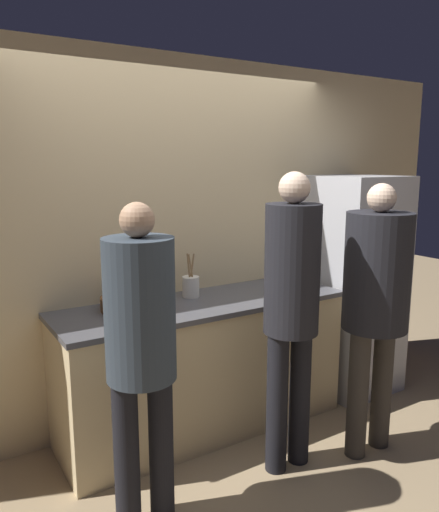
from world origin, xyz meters
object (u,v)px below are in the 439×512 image
(person_center, at_px, (291,300))
(fruit_bowl, at_px, (129,303))
(person_left, at_px, (141,340))
(cup_white, at_px, (289,289))
(utensil_crock, at_px, (191,286))
(bottle_clear, at_px, (290,280))
(refrigerator, at_px, (350,283))
(cup_red, at_px, (168,303))
(person_right, at_px, (376,292))

(person_center, relative_size, fruit_bowl, 5.10)
(person_left, xyz_separation_m, cup_white, (1.36, 0.51, -0.04))
(fruit_bowl, xyz_separation_m, utensil_crock, (0.49, 0.06, 0.03))
(person_center, height_order, bottle_clear, person_center)
(refrigerator, bearing_deg, utensil_crock, 172.85)
(refrigerator, distance_m, person_left, 2.23)
(refrigerator, distance_m, cup_white, 0.78)
(cup_red, bearing_deg, fruit_bowl, 152.70)
(refrigerator, bearing_deg, person_right, -127.98)
(refrigerator, bearing_deg, cup_red, 179.82)
(person_left, distance_m, cup_white, 1.46)
(cup_white, bearing_deg, cup_red, 171.57)
(person_center, height_order, utensil_crock, person_center)
(refrigerator, distance_m, fruit_bowl, 1.90)
(utensil_crock, bearing_deg, person_left, -131.71)
(utensil_crock, bearing_deg, bottle_clear, -17.16)
(person_right, bearing_deg, refrigerator, 52.02)
(person_center, xyz_separation_m, utensil_crock, (-0.23, 0.82, -0.06))
(person_center, distance_m, cup_white, 0.67)
(cup_white, bearing_deg, person_left, -159.43)
(person_right, height_order, cup_red, person_right)
(person_left, bearing_deg, utensil_crock, 48.29)
(bottle_clear, bearing_deg, person_center, -129.33)
(refrigerator, bearing_deg, person_center, -151.28)
(refrigerator, bearing_deg, fruit_bowl, 176.36)
(person_center, bearing_deg, fruit_bowl, 133.09)
(fruit_bowl, xyz_separation_m, cup_red, (0.22, -0.12, -0.01))
(person_left, bearing_deg, person_center, -0.19)
(person_center, distance_m, utensil_crock, 0.85)
(cup_white, bearing_deg, person_center, -128.56)
(person_center, relative_size, utensil_crock, 5.85)
(bottle_clear, xyz_separation_m, cup_red, (-0.98, 0.05, -0.04))
(person_left, bearing_deg, person_right, -5.73)
(person_center, height_order, fruit_bowl, person_center)
(bottle_clear, distance_m, cup_white, 0.12)
(bottle_clear, relative_size, cup_red, 2.07)
(person_center, xyz_separation_m, cup_red, (-0.49, 0.65, -0.10))
(cup_white, bearing_deg, utensil_crock, 154.47)
(refrigerator, distance_m, cup_red, 1.67)
(person_right, relative_size, fruit_bowl, 4.90)
(person_right, relative_size, bottle_clear, 9.19)
(person_left, xyz_separation_m, bottle_clear, (1.44, 0.60, -0.00))
(fruit_bowl, relative_size, utensil_crock, 1.15)
(person_left, distance_m, cup_red, 0.79)
(refrigerator, xyz_separation_m, person_center, (-1.18, -0.64, 0.19))
(refrigerator, distance_m, person_center, 1.35)
(refrigerator, bearing_deg, bottle_clear, -176.20)
(utensil_crock, relative_size, bottle_clear, 1.64)
(utensil_crock, bearing_deg, cup_white, -25.53)
(refrigerator, height_order, bottle_clear, refrigerator)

